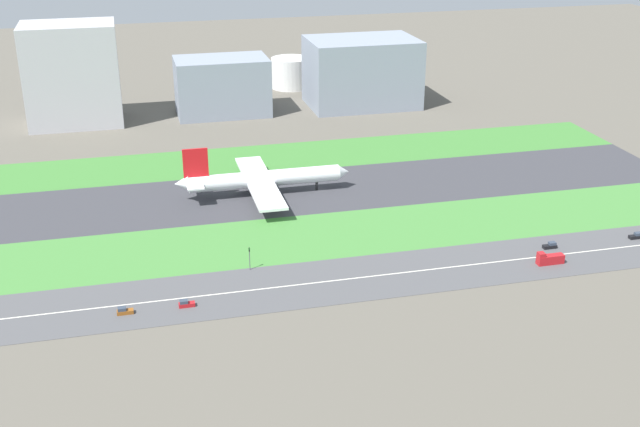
# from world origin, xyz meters

# --- Properties ---
(ground_plane) EXTENTS (800.00, 800.00, 0.00)m
(ground_plane) POSITION_xyz_m (0.00, 0.00, 0.00)
(ground_plane) COLOR #5B564C
(runway) EXTENTS (280.00, 46.00, 0.10)m
(runway) POSITION_xyz_m (0.00, 0.00, 0.05)
(runway) COLOR #38383D
(runway) RESTS_ON ground_plane
(grass_median_north) EXTENTS (280.00, 36.00, 0.10)m
(grass_median_north) POSITION_xyz_m (0.00, 41.00, 0.05)
(grass_median_north) COLOR #3D7A33
(grass_median_north) RESTS_ON ground_plane
(grass_median_south) EXTENTS (280.00, 36.00, 0.10)m
(grass_median_south) POSITION_xyz_m (0.00, -41.00, 0.05)
(grass_median_south) COLOR #427F38
(grass_median_south) RESTS_ON ground_plane
(highway) EXTENTS (280.00, 28.00, 0.10)m
(highway) POSITION_xyz_m (0.00, -73.00, 0.05)
(highway) COLOR #4C4C4F
(highway) RESTS_ON ground_plane
(highway_centerline) EXTENTS (266.00, 0.50, 0.01)m
(highway_centerline) POSITION_xyz_m (0.00, -73.00, 0.11)
(highway_centerline) COLOR silver
(highway_centerline) RESTS_ON highway
(airliner) EXTENTS (65.00, 56.00, 19.70)m
(airliner) POSITION_xyz_m (-21.34, 0.00, 6.23)
(airliner) COLOR white
(airliner) RESTS_ON runway
(car_3) EXTENTS (4.40, 1.80, 2.00)m
(car_3) POSITION_xyz_m (-72.45, -78.00, 0.92)
(car_3) COLOR brown
(car_3) RESTS_ON highway
(car_1) EXTENTS (4.40, 1.80, 2.00)m
(car_1) POSITION_xyz_m (90.41, -68.00, 0.92)
(car_1) COLOR black
(car_1) RESTS_ON highway
(truck_0) EXTENTS (8.40, 2.50, 4.00)m
(truck_0) POSITION_xyz_m (53.69, -78.00, 1.67)
(truck_0) COLOR #B2191E
(truck_0) RESTS_ON highway
(car_2) EXTENTS (4.40, 1.80, 2.00)m
(car_2) POSITION_xyz_m (-55.98, -78.00, 0.92)
(car_2) COLOR #B2191E
(car_2) RESTS_ON highway
(car_0) EXTENTS (4.40, 1.80, 2.00)m
(car_0) POSITION_xyz_m (59.55, -68.00, 0.92)
(car_0) COLOR black
(car_0) RESTS_ON highway
(traffic_light) EXTENTS (0.36, 0.50, 7.20)m
(traffic_light) POSITION_xyz_m (-35.34, -60.01, 4.29)
(traffic_light) COLOR #4C4C51
(traffic_light) RESTS_ON highway
(terminal_building) EXTENTS (42.71, 29.84, 47.30)m
(terminal_building) POSITION_xyz_m (-90.00, 114.00, 23.65)
(terminal_building) COLOR #B2B2B7
(terminal_building) RESTS_ON ground_plane
(hangar_building) EXTENTS (44.97, 27.59, 27.85)m
(hangar_building) POSITION_xyz_m (-20.13, 114.00, 13.92)
(hangar_building) COLOR gray
(hangar_building) RESTS_ON ground_plane
(office_tower) EXTENTS (54.56, 37.60, 34.05)m
(office_tower) POSITION_xyz_m (51.51, 114.00, 17.02)
(office_tower) COLOR gray
(office_tower) RESTS_ON ground_plane
(fuel_tank_west) EXTENTS (22.21, 22.21, 16.61)m
(fuel_tank_west) POSITION_xyz_m (24.18, 159.00, 8.31)
(fuel_tank_west) COLOR silver
(fuel_tank_west) RESTS_ON ground_plane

